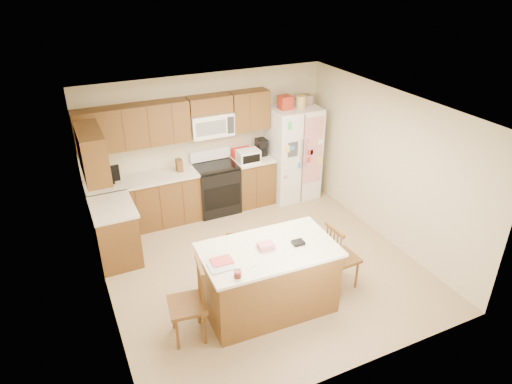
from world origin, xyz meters
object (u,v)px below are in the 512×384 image
stove (216,187)px  windsor_chair_back (239,255)px  island (268,278)px  windsor_chair_right (340,257)px  refrigerator (293,152)px  windsor_chair_left (189,304)px

stove → windsor_chair_back: size_ratio=1.27×
island → windsor_chair_right: island is taller
island → windsor_chair_back: (-0.10, 0.74, -0.06)m
refrigerator → windsor_chair_back: refrigerator is taller
stove → refrigerator: refrigerator is taller
refrigerator → island: (-1.89, -2.75, -0.44)m
island → windsor_chair_back: bearing=98.1°
stove → island: 2.84m
windsor_chair_back → windsor_chair_right: 1.45m
stove → windsor_chair_left: (-1.43, -2.88, 0.03)m
stove → windsor_chair_right: 2.94m
windsor_chair_left → windsor_chair_back: bearing=38.5°
windsor_chair_left → windsor_chair_back: 1.29m
refrigerator → windsor_chair_right: size_ratio=2.04×
stove → island: bearing=-96.5°
stove → windsor_chair_right: size_ratio=1.13×
refrigerator → windsor_chair_right: bearing=-105.3°
refrigerator → windsor_chair_left: refrigerator is taller
stove → windsor_chair_right: bearing=-73.9°
refrigerator → island: 3.37m
stove → windsor_chair_back: stove is taller
stove → refrigerator: size_ratio=0.55×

